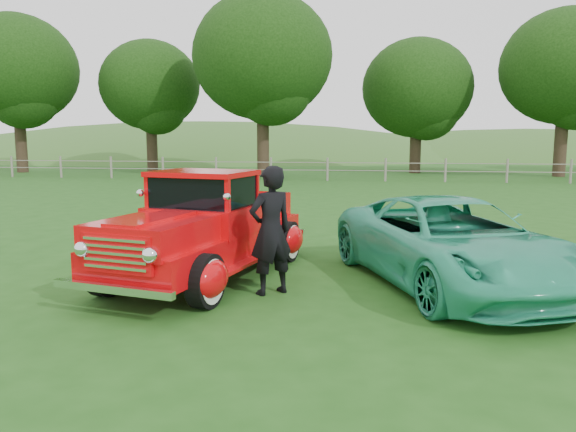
# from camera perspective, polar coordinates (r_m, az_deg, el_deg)

# --- Properties ---
(ground) EXTENTS (140.00, 140.00, 0.00)m
(ground) POSITION_cam_1_polar(r_m,az_deg,el_deg) (8.05, -8.35, -8.85)
(ground) COLOR #1D4D14
(ground) RESTS_ON ground
(distant_hills) EXTENTS (116.00, 60.00, 18.00)m
(distant_hills) POSITION_cam_1_polar(r_m,az_deg,el_deg) (67.48, 2.98, 2.29)
(distant_hills) COLOR #2B5820
(distant_hills) RESTS_ON ground
(fence_line) EXTENTS (48.00, 0.12, 1.20)m
(fence_line) POSITION_cam_1_polar(r_m,az_deg,el_deg) (29.50, 4.02, 4.76)
(fence_line) COLOR gray
(fence_line) RESTS_ON ground
(tree_far_west) EXTENTS (7.60, 7.60, 9.93)m
(tree_far_west) POSITION_cam_1_polar(r_m,az_deg,el_deg) (40.32, -25.90, 13.27)
(tree_far_west) COLOR #2F2217
(tree_far_west) RESTS_ON ground
(tree_mid_west) EXTENTS (6.40, 6.40, 8.46)m
(tree_mid_west) POSITION_cam_1_polar(r_m,az_deg,el_deg) (38.26, -13.85, 12.74)
(tree_mid_west) COLOR #2F2217
(tree_mid_west) RESTS_ON ground
(tree_near_west) EXTENTS (8.00, 8.00, 10.42)m
(tree_near_west) POSITION_cam_1_polar(r_m,az_deg,el_deg) (33.26, -2.61, 15.85)
(tree_near_west) COLOR #2F2217
(tree_near_west) RESTS_ON ground
(tree_near_east) EXTENTS (6.80, 6.80, 8.33)m
(tree_near_east) POSITION_cam_1_polar(r_m,az_deg,el_deg) (36.58, 13.00, 12.52)
(tree_near_east) COLOR #2F2217
(tree_near_east) RESTS_ON ground
(tree_mid_east) EXTENTS (7.20, 7.20, 9.44)m
(tree_mid_east) POSITION_cam_1_polar(r_m,az_deg,el_deg) (36.20, 26.39, 13.41)
(tree_mid_east) COLOR #2F2217
(tree_mid_east) RESTS_ON ground
(red_pickup) EXTENTS (3.00, 5.24, 1.78)m
(red_pickup) POSITION_cam_1_polar(r_m,az_deg,el_deg) (9.38, -8.32, -1.42)
(red_pickup) COLOR black
(red_pickup) RESTS_ON ground
(teal_sedan) EXTENTS (3.97, 5.47, 1.38)m
(teal_sedan) POSITION_cam_1_polar(r_m,az_deg,el_deg) (9.10, 16.22, -2.62)
(teal_sedan) COLOR #2AA87D
(teal_sedan) RESTS_ON ground
(man) EXTENTS (0.83, 0.80, 1.91)m
(man) POSITION_cam_1_polar(r_m,az_deg,el_deg) (8.27, -1.77, -1.48)
(man) COLOR black
(man) RESTS_ON ground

